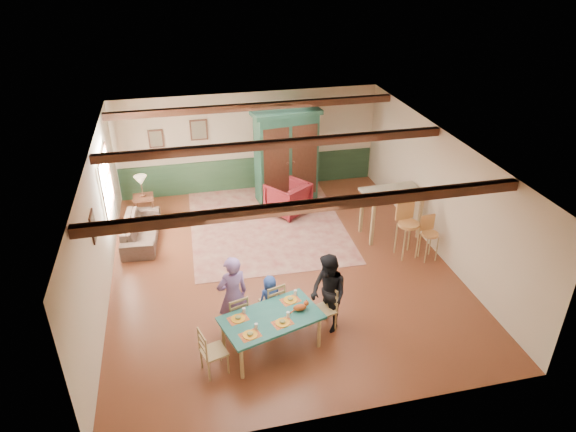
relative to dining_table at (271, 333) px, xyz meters
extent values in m
plane|color=#5B2919|center=(0.68, 2.41, -0.34)|extent=(8.00, 8.00, 0.00)
cube|color=beige|center=(0.68, 6.41, 1.01)|extent=(7.00, 0.02, 2.70)
cube|color=beige|center=(-2.82, 2.41, 1.01)|extent=(0.02, 8.00, 2.70)
cube|color=beige|center=(4.18, 2.41, 1.01)|extent=(0.02, 8.00, 2.70)
cube|color=white|center=(0.68, 2.41, 2.36)|extent=(7.00, 8.00, 0.02)
cube|color=#203B24|center=(0.68, 6.39, 0.11)|extent=(6.95, 0.03, 0.90)
cube|color=black|center=(0.68, 0.11, 2.27)|extent=(6.95, 0.16, 0.16)
cube|color=black|center=(0.68, 2.81, 2.27)|extent=(6.95, 0.16, 0.16)
cube|color=black|center=(0.68, 5.41, 2.27)|extent=(6.95, 0.16, 0.16)
imported|color=#825FA3|center=(-0.55, 0.59, 0.44)|extent=(0.65, 0.52, 1.56)
imported|color=black|center=(1.08, 0.33, 0.41)|extent=(0.75, 0.85, 1.49)
imported|color=#244192|center=(0.14, 0.79, 0.11)|extent=(0.51, 0.40, 0.91)
cube|color=#C9AE91|center=(0.73, 4.25, -0.33)|extent=(3.77, 4.43, 0.01)
cube|color=#153527|center=(1.51, 5.52, 0.88)|extent=(1.80, 0.91, 2.44)
imported|color=#470E15|center=(1.37, 4.73, 0.08)|extent=(1.26, 1.26, 0.84)
imported|color=#43322A|center=(-2.23, 4.18, -0.06)|extent=(0.88, 1.92, 0.55)
camera|label=1|loc=(-1.21, -6.52, 5.86)|focal=32.00mm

